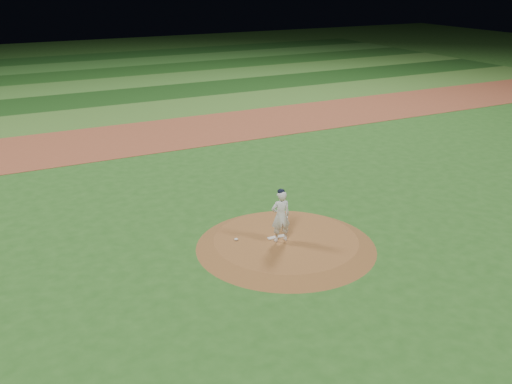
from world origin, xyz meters
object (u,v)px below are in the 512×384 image
object	(u,v)px
pitchers_mound	(286,243)
rosin_bag	(236,239)
pitcher_on_mound	(281,216)
pitching_rubber	(277,237)

from	to	relation	value
pitchers_mound	rosin_bag	world-z (taller)	rosin_bag
pitcher_on_mound	pitchers_mound	bearing A→B (deg)	6.29
pitchers_mound	pitching_rubber	world-z (taller)	pitching_rubber
pitchers_mound	pitcher_on_mound	size ratio (longest dim) A/B	3.27
pitching_rubber	rosin_bag	size ratio (longest dim) A/B	4.81
pitchers_mound	rosin_bag	size ratio (longest dim) A/B	45.49
pitchers_mound	pitching_rubber	xyz separation A→B (m)	(-0.19, 0.23, 0.14)
pitching_rubber	pitcher_on_mound	size ratio (longest dim) A/B	0.35
rosin_bag	pitcher_on_mound	bearing A→B (deg)	-28.76
pitcher_on_mound	pitching_rubber	bearing A→B (deg)	86.17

